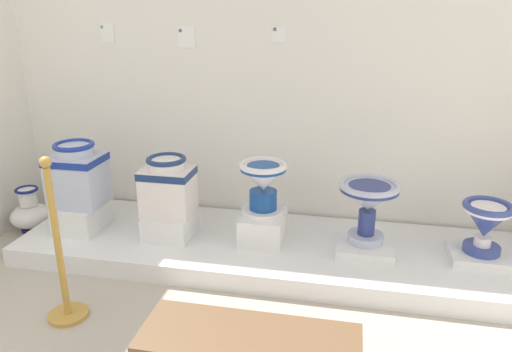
{
  "coord_description": "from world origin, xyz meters",
  "views": [
    {
      "loc": [
        2.72,
        -1.2,
        1.73
      ],
      "look_at": [
        2.09,
        1.88,
        0.63
      ],
      "focal_mm": 33.71,
      "sensor_mm": 36.0,
      "label": 1
    }
  ],
  "objects_px": {
    "plinth_block_rightmost": "(170,225)",
    "info_placard_second": "(186,37)",
    "antique_toilet_central_ornate": "(368,199)",
    "decorative_vase_corner": "(30,213)",
    "antique_toilet_leftmost": "(263,182)",
    "plinth_block_slender_white": "(480,256)",
    "antique_toilet_tall_cobalt": "(77,173)",
    "info_placard_third": "(279,34)",
    "plinth_block_central_ornate": "(365,246)",
    "stanchion_post_near_left": "(61,269)",
    "plinth_block_leftmost": "(263,227)",
    "plinth_block_tall_cobalt": "(83,216)",
    "antique_toilet_slender_white": "(486,221)",
    "info_placard_first": "(107,33)",
    "antique_toilet_rightmost": "(168,185)"
  },
  "relations": [
    {
      "from": "plinth_block_leftmost",
      "to": "antique_toilet_slender_white",
      "type": "xyz_separation_m",
      "value": [
        1.47,
        -0.0,
        0.18
      ]
    },
    {
      "from": "plinth_block_tall_cobalt",
      "to": "plinth_block_rightmost",
      "type": "relative_size",
      "value": 1.12
    },
    {
      "from": "antique_toilet_tall_cobalt",
      "to": "plinth_block_rightmost",
      "type": "bearing_deg",
      "value": 1.51
    },
    {
      "from": "antique_toilet_tall_cobalt",
      "to": "plinth_block_central_ornate",
      "type": "relative_size",
      "value": 1.19
    },
    {
      "from": "info_placard_first",
      "to": "stanchion_post_near_left",
      "type": "distance_m",
      "value": 1.94
    },
    {
      "from": "info_placard_second",
      "to": "plinth_block_tall_cobalt",
      "type": "bearing_deg",
      "value": -139.07
    },
    {
      "from": "stanchion_post_near_left",
      "to": "antique_toilet_slender_white",
      "type": "bearing_deg",
      "value": 20.87
    },
    {
      "from": "plinth_block_leftmost",
      "to": "info_placard_first",
      "type": "relative_size",
      "value": 2.55
    },
    {
      "from": "decorative_vase_corner",
      "to": "info_placard_second",
      "type": "bearing_deg",
      "value": 19.71
    },
    {
      "from": "antique_toilet_leftmost",
      "to": "plinth_block_slender_white",
      "type": "height_order",
      "value": "antique_toilet_leftmost"
    },
    {
      "from": "antique_toilet_rightmost",
      "to": "plinth_block_leftmost",
      "type": "height_order",
      "value": "antique_toilet_rightmost"
    },
    {
      "from": "antique_toilet_slender_white",
      "to": "decorative_vase_corner",
      "type": "distance_m",
      "value": 3.43
    },
    {
      "from": "plinth_block_rightmost",
      "to": "info_placard_first",
      "type": "xyz_separation_m",
      "value": [
        -0.66,
        0.57,
        1.32
      ]
    },
    {
      "from": "antique_toilet_rightmost",
      "to": "decorative_vase_corner",
      "type": "xyz_separation_m",
      "value": [
        -1.26,
        0.13,
        -0.39
      ]
    },
    {
      "from": "antique_toilet_tall_cobalt",
      "to": "plinth_block_leftmost",
      "type": "bearing_deg",
      "value": 3.26
    },
    {
      "from": "plinth_block_leftmost",
      "to": "plinth_block_slender_white",
      "type": "height_order",
      "value": "plinth_block_leftmost"
    },
    {
      "from": "info_placard_second",
      "to": "decorative_vase_corner",
      "type": "distance_m",
      "value": 1.91
    },
    {
      "from": "plinth_block_rightmost",
      "to": "info_placard_second",
      "type": "distance_m",
      "value": 1.42
    },
    {
      "from": "info_placard_second",
      "to": "antique_toilet_leftmost",
      "type": "bearing_deg",
      "value": -36.38
    },
    {
      "from": "plinth_block_tall_cobalt",
      "to": "antique_toilet_tall_cobalt",
      "type": "distance_m",
      "value": 0.34
    },
    {
      "from": "info_placard_third",
      "to": "plinth_block_rightmost",
      "type": "bearing_deg",
      "value": -140.63
    },
    {
      "from": "plinth_block_tall_cobalt",
      "to": "info_placard_second",
      "type": "distance_m",
      "value": 1.57
    },
    {
      "from": "antique_toilet_leftmost",
      "to": "plinth_block_slender_white",
      "type": "xyz_separation_m",
      "value": [
        1.47,
        -0.0,
        -0.41
      ]
    },
    {
      "from": "info_placard_second",
      "to": "plinth_block_rightmost",
      "type": "bearing_deg",
      "value": -88.71
    },
    {
      "from": "antique_toilet_tall_cobalt",
      "to": "info_placard_second",
      "type": "distance_m",
      "value": 1.3
    },
    {
      "from": "antique_toilet_rightmost",
      "to": "decorative_vase_corner",
      "type": "relative_size",
      "value": 1.18
    },
    {
      "from": "info_placard_third",
      "to": "antique_toilet_central_ornate",
      "type": "bearing_deg",
      "value": -36.66
    },
    {
      "from": "plinth_block_leftmost",
      "to": "antique_toilet_central_ornate",
      "type": "relative_size",
      "value": 0.86
    },
    {
      "from": "antique_toilet_tall_cobalt",
      "to": "plinth_block_slender_white",
      "type": "bearing_deg",
      "value": 1.56
    },
    {
      "from": "plinth_block_central_ornate",
      "to": "decorative_vase_corner",
      "type": "height_order",
      "value": "decorative_vase_corner"
    },
    {
      "from": "info_placard_second",
      "to": "info_placard_third",
      "type": "height_order",
      "value": "info_placard_third"
    },
    {
      "from": "antique_toilet_central_ornate",
      "to": "antique_toilet_slender_white",
      "type": "relative_size",
      "value": 1.25
    },
    {
      "from": "plinth_block_leftmost",
      "to": "stanchion_post_near_left",
      "type": "height_order",
      "value": "stanchion_post_near_left"
    },
    {
      "from": "plinth_block_central_ornate",
      "to": "info_placard_second",
      "type": "height_order",
      "value": "info_placard_second"
    },
    {
      "from": "antique_toilet_central_ornate",
      "to": "info_placard_second",
      "type": "relative_size",
      "value": 2.75
    },
    {
      "from": "antique_toilet_rightmost",
      "to": "stanchion_post_near_left",
      "type": "height_order",
      "value": "stanchion_post_near_left"
    },
    {
      "from": "antique_toilet_rightmost",
      "to": "plinth_block_slender_white",
      "type": "bearing_deg",
      "value": 1.58
    },
    {
      "from": "plinth_block_tall_cobalt",
      "to": "antique_toilet_leftmost",
      "type": "distance_m",
      "value": 1.42
    },
    {
      "from": "antique_toilet_tall_cobalt",
      "to": "info_placard_third",
      "type": "distance_m",
      "value": 1.8
    },
    {
      "from": "plinth_block_rightmost",
      "to": "stanchion_post_near_left",
      "type": "height_order",
      "value": "stanchion_post_near_left"
    },
    {
      "from": "plinth_block_tall_cobalt",
      "to": "plinth_block_central_ornate",
      "type": "distance_m",
      "value": 2.1
    },
    {
      "from": "antique_toilet_leftmost",
      "to": "antique_toilet_central_ornate",
      "type": "bearing_deg",
      "value": -1.01
    },
    {
      "from": "antique_toilet_central_ornate",
      "to": "decorative_vase_corner",
      "type": "xyz_separation_m",
      "value": [
        -2.66,
        0.08,
        -0.37
      ]
    },
    {
      "from": "antique_toilet_slender_white",
      "to": "decorative_vase_corner",
      "type": "bearing_deg",
      "value": 178.88
    },
    {
      "from": "decorative_vase_corner",
      "to": "stanchion_post_near_left",
      "type": "bearing_deg",
      "value": -46.79
    },
    {
      "from": "info_placard_first",
      "to": "info_placard_third",
      "type": "relative_size",
      "value": 1.27
    },
    {
      "from": "antique_toilet_tall_cobalt",
      "to": "antique_toilet_slender_white",
      "type": "height_order",
      "value": "antique_toilet_tall_cobalt"
    },
    {
      "from": "plinth_block_leftmost",
      "to": "antique_toilet_slender_white",
      "type": "bearing_deg",
      "value": -0.03
    },
    {
      "from": "antique_toilet_rightmost",
      "to": "plinth_block_leftmost",
      "type": "bearing_deg",
      "value": 5.03
    },
    {
      "from": "plinth_block_rightmost",
      "to": "antique_toilet_central_ornate",
      "type": "relative_size",
      "value": 0.81
    }
  ]
}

